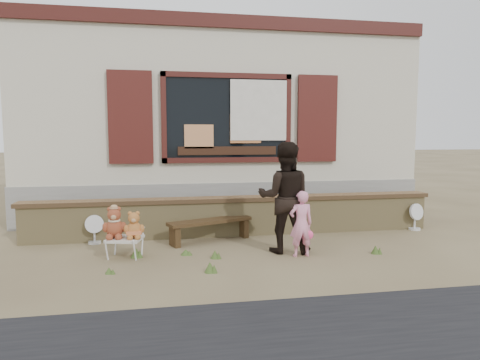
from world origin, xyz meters
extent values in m
plane|color=brown|center=(0.00, 0.00, 0.00)|extent=(80.00, 80.00, 0.00)
cube|color=#AEA38C|center=(0.00, 4.50, 2.40)|extent=(8.00, 5.00, 3.20)
cube|color=gray|center=(0.00, 4.50, 0.40)|extent=(8.04, 5.04, 0.80)
cube|color=black|center=(0.00, 1.97, 2.05)|extent=(2.30, 0.04, 1.50)
cube|color=#3D1511|center=(0.00, 1.95, 2.85)|extent=(2.50, 0.08, 0.10)
cube|color=#3D1511|center=(0.00, 1.95, 1.25)|extent=(2.50, 0.08, 0.10)
cube|color=#3D1511|center=(-1.20, 1.95, 2.05)|extent=(0.10, 0.08, 1.70)
cube|color=#3D1511|center=(1.20, 1.95, 2.05)|extent=(0.10, 0.08, 1.70)
cube|color=#3C1510|center=(-1.80, 1.94, 2.05)|extent=(0.80, 0.07, 1.70)
cube|color=#3C1510|center=(1.80, 1.94, 2.05)|extent=(0.80, 0.07, 1.70)
cube|color=beige|center=(0.60, 1.90, 2.20)|extent=(1.10, 0.02, 1.15)
cube|color=#3D1511|center=(0.00, 1.98, 3.85)|extent=(8.00, 0.12, 0.25)
cube|color=black|center=(0.00, 1.94, 1.43)|extent=(1.90, 0.06, 0.16)
cube|color=tan|center=(-0.55, 1.94, 1.70)|extent=(0.55, 0.06, 0.45)
cube|color=#E08447|center=(0.35, 1.94, 1.85)|extent=(0.60, 0.06, 0.55)
cube|color=tan|center=(0.00, 1.00, 0.30)|extent=(7.00, 0.30, 0.60)
cube|color=brown|center=(0.00, 1.00, 0.63)|extent=(7.10, 0.36, 0.07)
cube|color=#312111|center=(-0.49, 0.61, 0.34)|extent=(1.43, 0.79, 0.05)
cube|color=#312111|center=(-1.07, 0.39, 0.15)|extent=(0.18, 0.28, 0.30)
cube|color=#312111|center=(0.09, 0.84, 0.15)|extent=(0.18, 0.28, 0.30)
cube|color=beige|center=(-1.78, -0.09, 0.27)|extent=(0.55, 0.51, 0.04)
cylinder|color=silver|center=(-2.02, -0.22, 0.13)|extent=(0.03, 0.03, 0.25)
cylinder|color=silver|center=(-1.63, -0.31, 0.13)|extent=(0.03, 0.03, 0.25)
cylinder|color=silver|center=(-1.93, 0.13, 0.13)|extent=(0.03, 0.03, 0.25)
cylinder|color=silver|center=(-1.55, 0.03, 0.13)|extent=(0.03, 0.03, 0.25)
imported|color=pink|center=(0.69, -0.47, 0.47)|extent=(0.35, 0.23, 0.95)
imported|color=black|center=(0.52, -0.20, 0.82)|extent=(0.92, 0.80, 1.63)
cylinder|color=silver|center=(-2.33, 0.80, 0.02)|extent=(0.20, 0.20, 0.04)
cylinder|color=silver|center=(-2.33, 0.80, 0.14)|extent=(0.03, 0.03, 0.25)
cylinder|color=silver|center=(-2.33, 0.80, 0.32)|extent=(0.30, 0.15, 0.29)
cylinder|color=silver|center=(3.29, 0.80, 0.02)|extent=(0.21, 0.21, 0.04)
cylinder|color=silver|center=(3.29, 0.80, 0.15)|extent=(0.03, 0.03, 0.26)
cylinder|color=silver|center=(3.29, 0.80, 0.34)|extent=(0.32, 0.17, 0.30)
cone|color=#3F5722|center=(-0.67, -0.97, 0.07)|extent=(0.14, 0.14, 0.14)
cone|color=#3F5722|center=(1.81, -0.55, 0.06)|extent=(0.13, 0.13, 0.12)
cone|color=#3F5722|center=(-0.93, -0.11, 0.04)|extent=(0.15, 0.15, 0.08)
cone|color=#3F5722|center=(-0.54, -0.37, 0.06)|extent=(0.13, 0.13, 0.12)
cone|color=#3F5722|center=(-1.63, -0.11, 0.07)|extent=(0.16, 0.16, 0.14)
cone|color=#3F5722|center=(-1.92, -0.79, 0.04)|extent=(0.10, 0.10, 0.08)
camera|label=1|loc=(-1.23, -6.20, 1.73)|focal=32.00mm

